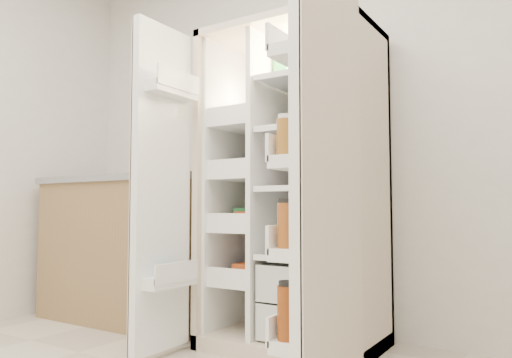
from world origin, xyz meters
The scene contains 5 objects.
wall_back centered at (0.00, 2.00, 1.35)m, with size 4.00×0.02×2.70m, color silver.
refrigerator centered at (0.07, 1.65, 0.74)m, with size 0.92×0.70×1.80m.
freezer_door centered at (-0.45, 1.05, 0.89)m, with size 0.15×0.40×1.72m.
fridge_door centered at (0.53, 0.96, 0.87)m, with size 0.17×0.58×1.72m.
kitchen_counter centered at (-1.20, 1.62, 0.50)m, with size 1.38×0.73×1.00m.
Camera 1 is at (1.35, -0.85, 0.77)m, focal length 34.00 mm.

